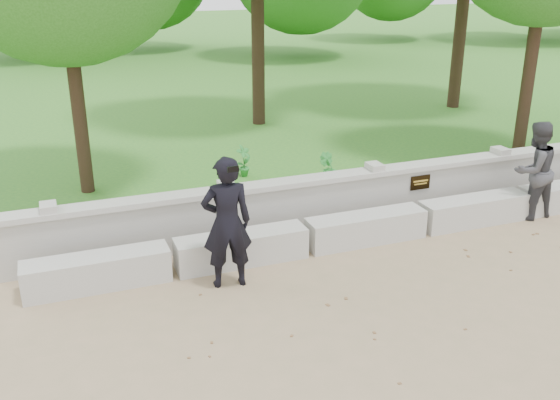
# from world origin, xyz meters

# --- Properties ---
(ground) EXTENTS (80.00, 80.00, 0.00)m
(ground) POSITION_xyz_m (0.00, 0.00, 0.00)
(ground) COLOR #92785A
(ground) RESTS_ON ground
(lawn) EXTENTS (40.00, 22.00, 0.25)m
(lawn) POSITION_xyz_m (0.00, 14.00, 0.12)
(lawn) COLOR #2A6825
(lawn) RESTS_ON ground
(concrete_bench) EXTENTS (11.90, 0.45, 0.45)m
(concrete_bench) POSITION_xyz_m (0.00, 1.90, 0.22)
(concrete_bench) COLOR #AFACA5
(concrete_bench) RESTS_ON ground
(parapet_wall) EXTENTS (12.50, 0.35, 0.90)m
(parapet_wall) POSITION_xyz_m (0.00, 2.60, 0.46)
(parapet_wall) COLOR #A4A29B
(parapet_wall) RESTS_ON ground
(man_main) EXTENTS (0.70, 0.63, 1.79)m
(man_main) POSITION_xyz_m (-3.36, 1.34, 0.90)
(man_main) COLOR black
(man_main) RESTS_ON ground
(visitor_left) EXTENTS (0.86, 0.70, 1.66)m
(visitor_left) POSITION_xyz_m (2.04, 1.80, 0.83)
(visitor_left) COLOR #37373B
(visitor_left) RESTS_ON ground
(shrub_a) EXTENTS (0.39, 0.34, 0.61)m
(shrub_a) POSITION_xyz_m (-2.01, 4.85, 0.56)
(shrub_a) COLOR #2E8734
(shrub_a) RESTS_ON lawn
(shrub_b) EXTENTS (0.41, 0.39, 0.57)m
(shrub_b) POSITION_xyz_m (-0.70, 3.93, 0.54)
(shrub_b) COLOR #2E8734
(shrub_b) RESTS_ON lawn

